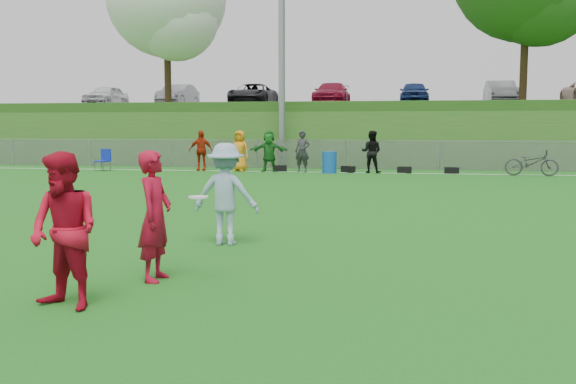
% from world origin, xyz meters
% --- Properties ---
extents(ground, '(120.00, 120.00, 0.00)m').
position_xyz_m(ground, '(0.00, 0.00, 0.00)').
color(ground, '#1D6415').
rests_on(ground, ground).
extents(sideline_far, '(60.00, 0.10, 0.01)m').
position_xyz_m(sideline_far, '(0.00, 18.00, 0.01)').
color(sideline_far, white).
rests_on(sideline_far, ground).
extents(fence, '(58.00, 0.06, 1.30)m').
position_xyz_m(fence, '(0.00, 20.00, 0.65)').
color(fence, gray).
rests_on(fence, ground).
extents(light_pole, '(1.20, 0.40, 12.15)m').
position_xyz_m(light_pole, '(-3.00, 20.80, 6.71)').
color(light_pole, gray).
rests_on(light_pole, ground).
extents(berm, '(120.00, 18.00, 3.00)m').
position_xyz_m(berm, '(0.00, 31.00, 1.50)').
color(berm, '#1C5417').
rests_on(berm, ground).
extents(parking_lot, '(120.00, 12.00, 0.10)m').
position_xyz_m(parking_lot, '(0.00, 33.00, 3.05)').
color(parking_lot, black).
rests_on(parking_lot, berm).
extents(tree_white_flowering, '(6.30, 6.30, 8.78)m').
position_xyz_m(tree_white_flowering, '(-9.84, 24.92, 8.32)').
color(tree_white_flowering, black).
rests_on(tree_white_flowering, berm).
extents(car_row, '(32.04, 5.18, 1.44)m').
position_xyz_m(car_row, '(-1.17, 32.00, 3.82)').
color(car_row, silver).
rests_on(car_row, parking_lot).
extents(spectator_row, '(8.11, 0.78, 1.69)m').
position_xyz_m(spectator_row, '(-2.67, 18.00, 0.85)').
color(spectator_row, '#AD240C').
rests_on(spectator_row, ground).
extents(gear_bags, '(7.47, 0.54, 0.26)m').
position_xyz_m(gear_bags, '(1.14, 18.10, 0.13)').
color(gear_bags, black).
rests_on(gear_bags, ground).
extents(player_red_left, '(0.38, 0.59, 1.61)m').
position_xyz_m(player_red_left, '(-0.48, -0.52, 0.80)').
color(player_red_left, '#A30B25').
rests_on(player_red_left, ground).
extents(player_red_center, '(0.95, 0.84, 1.64)m').
position_xyz_m(player_red_center, '(-0.93, -1.87, 0.82)').
color(player_red_center, red).
rests_on(player_red_center, ground).
extents(player_blue, '(1.07, 0.63, 1.63)m').
position_xyz_m(player_blue, '(-0.28, 1.94, 0.82)').
color(player_blue, '#91AFC9').
rests_on(player_blue, ground).
extents(frisbee, '(0.24, 0.24, 0.02)m').
position_xyz_m(frisbee, '(0.09, -0.57, 1.05)').
color(frisbee, white).
rests_on(frisbee, ground).
extents(recycling_bin, '(0.58, 0.58, 0.86)m').
position_xyz_m(recycling_bin, '(-0.45, 17.60, 0.43)').
color(recycling_bin, '#104CAF').
rests_on(recycling_bin, ground).
extents(camp_chair, '(0.60, 0.61, 0.91)m').
position_xyz_m(camp_chair, '(-10.00, 17.22, 0.27)').
color(camp_chair, '#0F23A4').
rests_on(camp_chair, ground).
extents(bicycle, '(1.99, 0.91, 1.01)m').
position_xyz_m(bicycle, '(7.25, 17.59, 0.50)').
color(bicycle, '#2E2E30').
rests_on(bicycle, ground).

